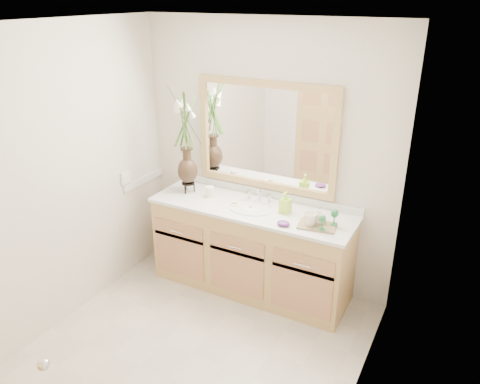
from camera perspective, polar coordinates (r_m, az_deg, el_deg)
The scene contains 21 objects.
floor at distance 3.83m, azimuth -5.91°, elevation -19.03°, with size 2.60×2.60×0.00m, color #BAAF9E.
ceiling at distance 2.85m, azimuth -7.99°, elevation 19.62°, with size 2.40×2.60×0.02m, color white.
wall_back at distance 4.20m, azimuth 3.21°, elevation 4.19°, with size 2.40×0.02×2.40m, color silver.
wall_front at distance 2.37m, azimuth -25.31°, elevation -14.66°, with size 2.40×0.02×2.40m, color silver.
wall_left at distance 3.92m, azimuth -21.47°, elevation 1.10°, with size 0.02×2.60×2.40m, color silver.
wall_right at distance 2.73m, azimuth 14.75°, elevation -7.75°, with size 0.02×2.60×2.40m, color silver.
vanity at distance 4.30m, azimuth 1.36°, elevation -7.04°, with size 1.80×0.55×0.80m.
counter at distance 4.11m, azimuth 1.42°, elevation -2.04°, with size 1.84×0.57×0.03m, color silver.
sink at distance 4.11m, azimuth 1.30°, elevation -2.62°, with size 0.38×0.34×0.23m.
mirror at distance 4.12m, azimuth 3.15°, elevation 6.80°, with size 1.32×0.04×0.97m.
switch_plate at distance 4.48m, azimuth -13.75°, elevation 1.76°, with size 0.02×0.12×0.12m, color white.
flower_vase at distance 4.24m, azimuth -6.65°, elevation 7.60°, with size 0.22×0.22×0.89m.
tumbler at distance 4.30m, azimuth -3.70°, elevation 0.05°, with size 0.08×0.08×0.10m, color white.
soap_dish at distance 4.15m, azimuth -0.66°, elevation -1.42°, with size 0.09×0.09×0.03m.
soap_bottle at distance 3.98m, azimuth 5.56°, elevation -1.40°, with size 0.08×0.08×0.17m, color #A8E836.
purple_dish at distance 3.79m, azimuth 5.31°, elevation -3.83°, with size 0.11×0.09×0.04m, color #57246C.
tray at distance 3.82m, azimuth 9.38°, elevation -4.06°, with size 0.30×0.20×0.01m, color brown.
mug_left at distance 3.78m, azimuth 8.55°, elevation -3.23°, with size 0.11×0.10×0.11m, color white.
mug_right at distance 3.84m, azimuth 9.60°, elevation -3.03°, with size 0.09×0.09×0.09m, color white.
goblet_front at distance 3.71m, azimuth 10.03°, elevation -3.37°, with size 0.06×0.06×0.13m.
goblet_back at distance 3.80m, azimuth 11.46°, elevation -2.68°, with size 0.06×0.06×0.14m.
Camera 1 is at (1.65, -2.32, 2.57)m, focal length 35.00 mm.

